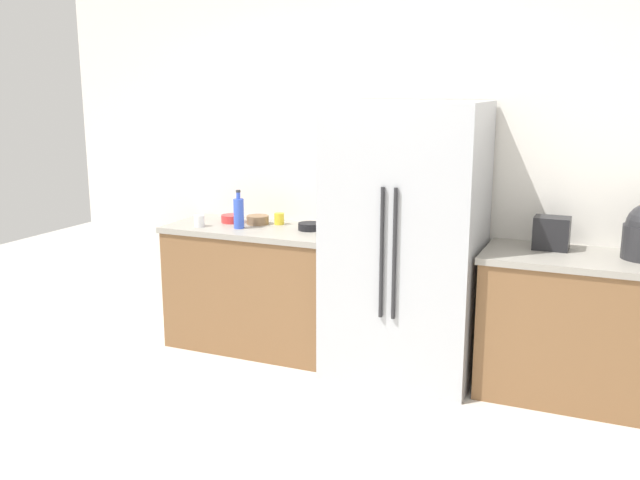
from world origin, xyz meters
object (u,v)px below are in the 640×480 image
toaster (552,233)px  bowl_c (310,226)px  cup_b (279,219)px  refrigerator (405,242)px  bottle_a (239,213)px  bowl_a (258,220)px  cup_a (199,221)px  bowl_b (233,219)px

toaster → bowl_c: size_ratio=1.29×
cup_b → refrigerator: bearing=-11.0°
cup_b → bowl_c: size_ratio=0.51×
refrigerator → cup_b: bearing=169.0°
refrigerator → bottle_a: refrigerator is taller
refrigerator → bowl_a: 1.16m
toaster → cup_a: size_ratio=2.54×
refrigerator → cup_a: 1.49m
cup_a → bowl_c: bearing=14.9°
bottle_a → bowl_c: bottle_a is taller
refrigerator → cup_a: refrigerator is taller
cup_b → bowl_b: (-0.35, -0.06, -0.01)m
refrigerator → bottle_a: bearing=-178.0°
bottle_a → bowl_a: (0.05, 0.19, -0.08)m
toaster → bowl_a: 2.03m
cup_a → bowl_a: cup_a is taller
toaster → bowl_b: toaster is taller
bowl_a → cup_b: bearing=19.2°
refrigerator → bowl_a: refrigerator is taller
bowl_c → cup_a: bearing=-165.1°
refrigerator → bowl_b: size_ratio=10.71×
toaster → bottle_a: 2.09m
bottle_a → refrigerator: bearing=2.0°
cup_a → toaster: bearing=6.4°
refrigerator → toaster: 0.90m
bottle_a → cup_b: bearing=50.3°
bowl_a → bowl_c: (0.43, -0.04, -0.01)m
bottle_a → bowl_a: bearing=75.3°
bowl_b → bowl_a: bearing=3.7°
toaster → bowl_c: (-1.60, -0.06, -0.08)m
refrigerator → cup_b: (-1.00, 0.19, 0.04)m
bottle_a → cup_b: (0.20, 0.24, -0.07)m
bowl_b → bottle_a: bearing=-48.4°
refrigerator → bottle_a: size_ratio=6.56×
cup_b → bowl_a: cup_b is taller
toaster → refrigerator: bearing=-169.6°
cup_b → cup_a: bearing=-148.3°
bowl_b → bowl_c: 0.64m
cup_b → bowl_b: size_ratio=0.50×
cup_b → bowl_a: 0.16m
cup_b → toaster: bearing=-1.0°
bowl_b → bowl_c: size_ratio=1.02×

